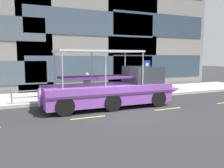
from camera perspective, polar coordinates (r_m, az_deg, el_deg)
The scene contains 9 objects.
ground_plane at distance 13.05m, azimuth 3.21°, elevation -6.49°, with size 120.00×120.00×0.00m, color #2B2B2D.
sidewalk at distance 18.11m, azimuth -4.83°, elevation -2.54°, with size 32.00×4.80×0.18m, color #A8A59E.
curb_edge at distance 15.81m, azimuth -1.90°, elevation -3.85°, with size 32.00×0.18×0.18m, color #B2ADA3.
lane_centreline at distance 12.41m, azimuth 4.76°, elevation -7.17°, with size 25.80×0.12×0.01m.
curb_guardrail at distance 15.93m, azimuth -3.25°, elevation -1.52°, with size 11.24×0.09×0.77m.
parking_sign at distance 18.42m, azimuth 8.61°, elevation 3.27°, with size 0.60×0.12×2.55m.
duck_tour_boat at distance 13.89m, azimuth 0.82°, elevation -1.26°, with size 9.38×2.65×3.36m.
pedestrian_near_bow at distance 17.64m, azimuth 4.60°, elevation 0.85°, with size 0.48×0.25×1.69m.
pedestrian_mid_left at distance 16.35m, azimuth -6.21°, elevation 0.44°, with size 0.47×0.28×1.71m.
Camera 1 is at (-5.77, -11.33, 2.94)m, focal length 36.78 mm.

